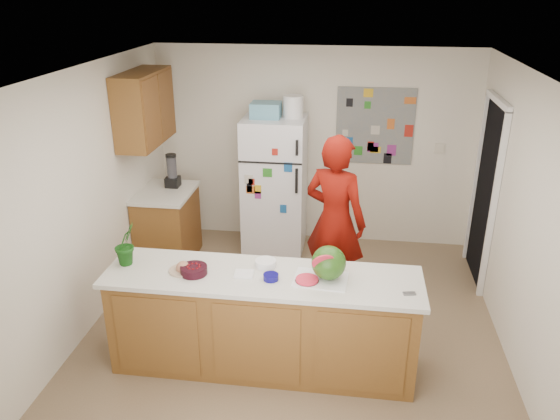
# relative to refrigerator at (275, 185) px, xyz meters

# --- Properties ---
(floor) EXTENTS (4.00, 4.50, 0.02)m
(floor) POSITION_rel_refrigerator_xyz_m (0.45, -1.88, -0.86)
(floor) COLOR brown
(floor) RESTS_ON ground
(wall_back) EXTENTS (4.00, 0.02, 2.50)m
(wall_back) POSITION_rel_refrigerator_xyz_m (0.45, 0.38, 0.40)
(wall_back) COLOR beige
(wall_back) RESTS_ON ground
(wall_left) EXTENTS (0.02, 4.50, 2.50)m
(wall_left) POSITION_rel_refrigerator_xyz_m (-1.56, -1.88, 0.40)
(wall_left) COLOR beige
(wall_left) RESTS_ON ground
(wall_right) EXTENTS (0.02, 4.50, 2.50)m
(wall_right) POSITION_rel_refrigerator_xyz_m (2.46, -1.88, 0.40)
(wall_right) COLOR beige
(wall_right) RESTS_ON ground
(ceiling) EXTENTS (4.00, 4.50, 0.02)m
(ceiling) POSITION_rel_refrigerator_xyz_m (0.45, -1.88, 1.66)
(ceiling) COLOR white
(ceiling) RESTS_ON wall_back
(doorway) EXTENTS (0.03, 0.85, 2.04)m
(doorway) POSITION_rel_refrigerator_xyz_m (2.44, -0.43, 0.17)
(doorway) COLOR black
(doorway) RESTS_ON ground
(peninsula_base) EXTENTS (2.60, 0.62, 0.88)m
(peninsula_base) POSITION_rel_refrigerator_xyz_m (0.25, -2.38, -0.41)
(peninsula_base) COLOR brown
(peninsula_base) RESTS_ON floor
(peninsula_top) EXTENTS (2.68, 0.70, 0.04)m
(peninsula_top) POSITION_rel_refrigerator_xyz_m (0.25, -2.38, 0.05)
(peninsula_top) COLOR silver
(peninsula_top) RESTS_ON peninsula_base
(side_counter_base) EXTENTS (0.60, 0.80, 0.86)m
(side_counter_base) POSITION_rel_refrigerator_xyz_m (-1.24, -0.53, -0.42)
(side_counter_base) COLOR brown
(side_counter_base) RESTS_ON floor
(side_counter_top) EXTENTS (0.64, 0.84, 0.04)m
(side_counter_top) POSITION_rel_refrigerator_xyz_m (-1.24, -0.53, 0.03)
(side_counter_top) COLOR silver
(side_counter_top) RESTS_ON side_counter_base
(upper_cabinets) EXTENTS (0.35, 1.00, 0.80)m
(upper_cabinets) POSITION_rel_refrigerator_xyz_m (-1.37, -0.58, 1.05)
(upper_cabinets) COLOR brown
(upper_cabinets) RESTS_ON wall_left
(refrigerator) EXTENTS (0.75, 0.70, 1.70)m
(refrigerator) POSITION_rel_refrigerator_xyz_m (0.00, 0.00, 0.00)
(refrigerator) COLOR silver
(refrigerator) RESTS_ON floor
(fridge_top_bin) EXTENTS (0.35, 0.28, 0.18)m
(fridge_top_bin) POSITION_rel_refrigerator_xyz_m (-0.10, 0.00, 0.94)
(fridge_top_bin) COLOR #5999B2
(fridge_top_bin) RESTS_ON refrigerator
(photo_collage) EXTENTS (0.95, 0.01, 0.95)m
(photo_collage) POSITION_rel_refrigerator_xyz_m (1.20, 0.36, 0.70)
(photo_collage) COLOR slate
(photo_collage) RESTS_ON wall_back
(person) EXTENTS (0.79, 0.67, 1.84)m
(person) POSITION_rel_refrigerator_xyz_m (0.80, -1.18, 0.07)
(person) COLOR #6E0C05
(person) RESTS_ON floor
(blender_appliance) EXTENTS (0.12, 0.12, 0.38)m
(blender_appliance) POSITION_rel_refrigerator_xyz_m (-1.19, -0.36, 0.24)
(blender_appliance) COLOR black
(blender_appliance) RESTS_ON side_counter_top
(cutting_board) EXTENTS (0.46, 0.36, 0.01)m
(cutting_board) POSITION_rel_refrigerator_xyz_m (0.74, -2.39, 0.08)
(cutting_board) COLOR silver
(cutting_board) RESTS_ON peninsula_top
(watermelon) EXTENTS (0.28, 0.28, 0.28)m
(watermelon) POSITION_rel_refrigerator_xyz_m (0.80, -2.37, 0.22)
(watermelon) COLOR #245111
(watermelon) RESTS_ON cutting_board
(watermelon_slice) EXTENTS (0.19, 0.19, 0.02)m
(watermelon_slice) POSITION_rel_refrigerator_xyz_m (0.63, -2.44, 0.09)
(watermelon_slice) COLOR red
(watermelon_slice) RESTS_ON cutting_board
(cherry_bowl) EXTENTS (0.26, 0.26, 0.07)m
(cherry_bowl) POSITION_rel_refrigerator_xyz_m (-0.32, -2.43, 0.11)
(cherry_bowl) COLOR black
(cherry_bowl) RESTS_ON peninsula_top
(white_bowl) EXTENTS (0.19, 0.19, 0.06)m
(white_bowl) POSITION_rel_refrigerator_xyz_m (0.25, -2.22, 0.10)
(white_bowl) COLOR white
(white_bowl) RESTS_ON peninsula_top
(cobalt_bowl) EXTENTS (0.15, 0.15, 0.05)m
(cobalt_bowl) POSITION_rel_refrigerator_xyz_m (0.33, -2.44, 0.10)
(cobalt_bowl) COLOR #0C0859
(cobalt_bowl) RESTS_ON peninsula_top
(plate) EXTENTS (0.27, 0.27, 0.02)m
(plate) POSITION_rel_refrigerator_xyz_m (-0.43, -2.40, 0.08)
(plate) COLOR #C8B596
(plate) RESTS_ON peninsula_top
(paper_towel) EXTENTS (0.17, 0.15, 0.02)m
(paper_towel) POSITION_rel_refrigerator_xyz_m (0.10, -2.40, 0.08)
(paper_towel) COLOR white
(paper_towel) RESTS_ON peninsula_top
(keys) EXTENTS (0.11, 0.06, 0.01)m
(keys) POSITION_rel_refrigerator_xyz_m (1.45, -2.52, 0.08)
(keys) COLOR gray
(keys) RESTS_ON peninsula_top
(potted_plant) EXTENTS (0.23, 0.25, 0.37)m
(potted_plant) POSITION_rel_refrigerator_xyz_m (-0.95, -2.33, 0.26)
(potted_plant) COLOR #164012
(potted_plant) RESTS_ON peninsula_top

